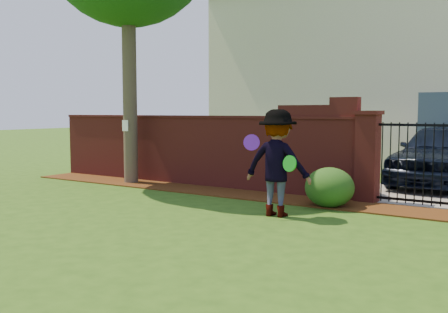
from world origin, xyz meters
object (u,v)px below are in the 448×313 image
Objects in this scene: car at (441,154)px; frisbee_purple at (252,142)px; frisbee_green at (290,164)px; man at (276,163)px.

car is 6.14m from frisbee_purple.
frisbee_purple is at bearing -173.70° from frisbee_green.
man reaches higher than car.
frisbee_green is at bearing -99.25° from car.
man is at bearing -102.98° from car.
car reaches higher than frisbee_green.
man is (-1.80, -5.47, 0.16)m from car.
car is 16.50× the size of frisbee_green.
car reaches higher than frisbee_purple.
frisbee_green is at bearing 6.30° from frisbee_purple.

